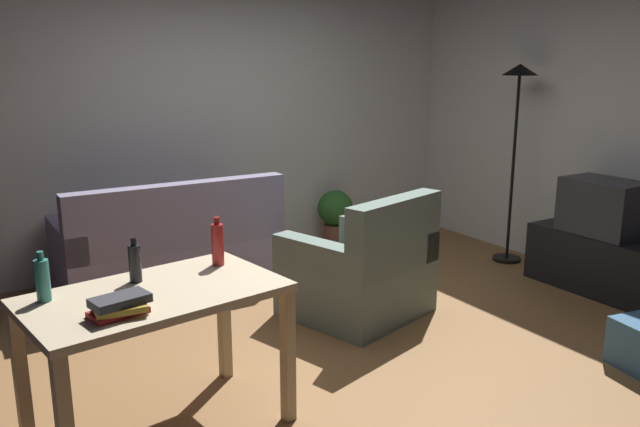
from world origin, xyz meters
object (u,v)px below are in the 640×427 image
Objects in this scene: desk at (156,312)px; potted_plant at (335,214)px; torchiere_lamp at (517,109)px; tv_stand at (597,262)px; bottle_red at (218,244)px; couch at (171,251)px; book_stack at (119,306)px; tv at (603,207)px; bottle_tall at (43,280)px; bottle_dark at (135,263)px; armchair at (362,273)px.

desk is 3.52m from potted_plant.
torchiere_lamp is at bearing -48.89° from potted_plant.
tv_stand is 4.14× the size of bottle_red.
couch is 3.06× the size of potted_plant.
desk is 0.34m from book_stack.
tv is 3.69m from desk.
bottle_tall is at bearing 90.30° from tv.
couch reaches higher than book_stack.
potted_plant is at bearing 40.11° from bottle_dark.
potted_plant is at bearing 131.11° from torchiere_lamp.
bottle_dark is at bearing 1.34° from armchair.
bottle_tall reaches higher than couch.
desk is at bearing 44.41° from book_stack.
armchair reaches higher than tv_stand.
desk is 5.65× the size of bottle_dark.
torchiere_lamp is (2.93, -0.96, 1.11)m from couch.
armchair is 2.36m from bottle_tall.
bottle_dark is at bearing 89.72° from tv_stand.
torchiere_lamp is at bearing 0.00° from tv_stand.
desk is at bearing -163.27° from torchiere_lamp.
bottle_dark is at bearing -175.26° from bottle_red.
book_stack is at bearing 95.51° from tv_stand.
tv_stand is 2.48m from potted_plant.
couch is 3.52m from tv.
desk is at bearing -16.49° from bottle_tall.
book_stack is (-2.79, -2.59, 0.47)m from potted_plant.
bottle_red is at bearing 4.74° from bottle_dark.
desk is (-3.68, -0.16, 0.41)m from tv_stand.
tv_stand is at bearing -0.98° from bottle_red.
torchiere_lamp is 3.42m from bottle_red.
potted_plant is 2.41× the size of bottle_tall.
bottle_dark is at bearing 5.28° from bottle_tall.
bottle_dark is 0.86× the size of bottle_red.
tv is at bearing -0.28° from bottle_dark.
book_stack is (-3.90, -0.38, 0.56)m from tv_stand.
bottle_tall is at bearing 90.30° from tv_stand.
bottle_dark is at bearing -139.89° from potted_plant.
torchiere_lamp is 4.16m from book_stack.
potted_plant is at bearing 45.10° from bottle_red.
couch is at bearing 56.95° from tv_stand.
desk is at bearing 6.84° from armchair.
bottle_red is (-3.27, 0.06, 0.18)m from tv.
tv is at bearing -89.78° from torchiere_lamp.
bottle_red is at bearing 5.00° from bottle_tall.
tv is 3.92m from book_stack.
bottle_tall is 0.44m from book_stack.
bottle_tall is (-3.04, -2.24, 0.53)m from potted_plant.
book_stack is (-3.90, -1.32, -0.61)m from torchiere_lamp.
couch is 6.48× the size of book_stack.
couch is 1.59× the size of tv_stand.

